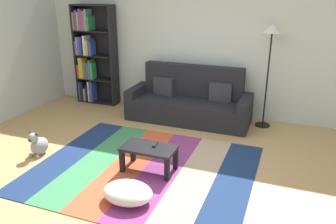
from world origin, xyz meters
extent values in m
plane|color=tan|center=(0.00, 0.00, 0.00)|extent=(14.00, 14.00, 0.00)
cube|color=silver|center=(0.00, 2.55, 1.35)|extent=(6.80, 0.10, 2.70)
cube|color=navy|center=(-1.40, 0.01, 0.01)|extent=(0.49, 2.47, 0.01)
cube|color=#387F4C|center=(-0.91, 0.01, 0.01)|extent=(0.49, 2.47, 0.01)
cube|color=#C64C2D|center=(-0.42, 0.01, 0.01)|extent=(0.49, 2.47, 0.01)
cube|color=#843370|center=(0.07, 0.01, 0.01)|extent=(0.49, 2.47, 0.01)
cube|color=tan|center=(0.56, 0.01, 0.01)|extent=(0.49, 2.47, 0.01)
cube|color=navy|center=(1.05, 0.01, 0.01)|extent=(0.49, 2.47, 0.01)
cube|color=black|center=(-0.16, 1.95, 0.20)|extent=(1.90, 0.80, 0.40)
cube|color=black|center=(-0.16, 2.25, 0.70)|extent=(1.90, 0.20, 0.60)
cube|color=black|center=(-1.20, 1.95, 0.28)|extent=(0.18, 0.80, 0.56)
cube|color=black|center=(0.88, 1.95, 0.28)|extent=(0.18, 0.80, 0.56)
cube|color=#333338|center=(-0.71, 2.13, 0.56)|extent=(0.42, 0.19, 0.36)
cube|color=#333338|center=(0.39, 2.13, 0.56)|extent=(0.42, 0.19, 0.36)
cube|color=black|center=(-2.74, 2.30, 1.02)|extent=(0.04, 0.28, 2.04)
cube|color=black|center=(-1.88, 2.30, 1.02)|extent=(0.04, 0.28, 2.04)
cube|color=black|center=(-2.31, 2.43, 1.02)|extent=(0.90, 0.01, 2.04)
cube|color=black|center=(-2.31, 2.30, 0.02)|extent=(0.86, 0.28, 0.02)
cube|color=black|center=(-2.31, 2.30, 0.52)|extent=(0.86, 0.28, 0.02)
cube|color=black|center=(-2.31, 2.30, 1.02)|extent=(0.86, 0.28, 0.02)
cube|color=black|center=(-2.31, 2.30, 1.52)|extent=(0.86, 0.28, 0.02)
cube|color=black|center=(-2.31, 2.30, 2.02)|extent=(0.86, 0.28, 0.02)
cube|color=#334CB2|center=(-2.71, 2.27, 0.23)|extent=(0.03, 0.21, 0.40)
cube|color=black|center=(-2.65, 2.30, 0.23)|extent=(0.05, 0.26, 0.41)
cube|color=#668C99|center=(-2.58, 2.29, 0.17)|extent=(0.05, 0.23, 0.27)
cube|color=black|center=(-2.53, 2.28, 0.20)|extent=(0.04, 0.21, 0.35)
cube|color=silver|center=(-2.48, 2.28, 0.25)|extent=(0.03, 0.21, 0.44)
cube|color=purple|center=(-2.44, 2.30, 0.18)|extent=(0.03, 0.26, 0.31)
cube|color=#334CB2|center=(-2.40, 2.28, 0.25)|extent=(0.03, 0.22, 0.44)
cube|color=red|center=(-2.70, 2.25, 0.67)|extent=(0.05, 0.16, 0.28)
cube|color=gold|center=(-2.65, 2.26, 0.75)|extent=(0.05, 0.17, 0.44)
cube|color=gold|center=(-2.60, 2.28, 0.74)|extent=(0.04, 0.21, 0.43)
cube|color=green|center=(-2.55, 2.27, 0.70)|extent=(0.04, 0.19, 0.34)
cube|color=red|center=(-2.50, 2.25, 0.71)|extent=(0.03, 0.16, 0.36)
cube|color=#334CB2|center=(-2.46, 2.25, 0.70)|extent=(0.05, 0.17, 0.34)
cube|color=green|center=(-2.41, 2.29, 0.73)|extent=(0.03, 0.23, 0.40)
cube|color=green|center=(-2.37, 2.26, 0.70)|extent=(0.05, 0.18, 0.35)
cube|color=purple|center=(-2.71, 2.29, 1.17)|extent=(0.03, 0.23, 0.28)
cube|color=#668C99|center=(-2.67, 2.26, 1.21)|extent=(0.04, 0.19, 0.37)
cube|color=#334CB2|center=(-2.62, 2.27, 1.21)|extent=(0.05, 0.21, 0.36)
cube|color=#334CB2|center=(-2.57, 2.27, 1.22)|extent=(0.03, 0.19, 0.37)
cube|color=black|center=(-2.53, 2.30, 1.18)|extent=(0.03, 0.25, 0.30)
cube|color=silver|center=(-2.49, 2.30, 1.23)|extent=(0.05, 0.25, 0.40)
cube|color=gold|center=(-2.43, 2.27, 1.18)|extent=(0.05, 0.21, 0.31)
cube|color=#334CB2|center=(-2.38, 2.27, 1.20)|extent=(0.03, 0.21, 0.33)
cube|color=#334CB2|center=(-2.35, 2.27, 1.17)|extent=(0.03, 0.21, 0.29)
cube|color=#8C6647|center=(-2.70, 2.27, 1.71)|extent=(0.05, 0.19, 0.35)
cube|color=#334CB2|center=(-2.64, 2.26, 1.73)|extent=(0.04, 0.18, 0.40)
cube|color=gold|center=(-2.59, 2.27, 1.71)|extent=(0.03, 0.19, 0.35)
cube|color=purple|center=(-2.54, 2.28, 1.74)|extent=(0.04, 0.22, 0.42)
cube|color=purple|center=(-2.49, 2.27, 1.73)|extent=(0.04, 0.19, 0.39)
cube|color=#8C6647|center=(-2.45, 2.26, 1.72)|extent=(0.04, 0.17, 0.38)
cube|color=#668C99|center=(-2.40, 2.29, 1.74)|extent=(0.05, 0.24, 0.42)
cube|color=green|center=(-2.36, 2.30, 1.67)|extent=(0.03, 0.26, 0.28)
cube|color=black|center=(-0.09, -0.01, 0.34)|extent=(0.73, 0.41, 0.04)
cube|color=black|center=(-0.42, -0.17, 0.17)|extent=(0.06, 0.06, 0.32)
cube|color=black|center=(0.23, -0.17, 0.17)|extent=(0.06, 0.06, 0.32)
cube|color=black|center=(-0.42, 0.16, 0.17)|extent=(0.06, 0.06, 0.32)
cube|color=black|center=(0.23, 0.16, 0.17)|extent=(0.06, 0.06, 0.32)
ellipsoid|color=white|center=(-0.04, -0.75, 0.12)|extent=(0.60, 0.46, 0.22)
ellipsoid|color=#9E998E|center=(-1.83, -0.13, 0.13)|extent=(0.22, 0.30, 0.26)
sphere|color=#9E998E|center=(-1.83, -0.23, 0.30)|extent=(0.15, 0.15, 0.15)
ellipsoid|color=#474440|center=(-1.83, -0.29, 0.29)|extent=(0.06, 0.07, 0.05)
ellipsoid|color=#474440|center=(-1.89, -0.21, 0.36)|extent=(0.05, 0.04, 0.08)
ellipsoid|color=#474440|center=(-1.78, -0.21, 0.36)|extent=(0.05, 0.04, 0.08)
sphere|color=#9E998E|center=(-1.89, -0.26, 0.03)|extent=(0.06, 0.06, 0.06)
sphere|color=#9E998E|center=(-1.77, -0.26, 0.03)|extent=(0.06, 0.06, 0.06)
cylinder|color=black|center=(1.18, 2.20, 0.01)|extent=(0.26, 0.26, 0.02)
cylinder|color=black|center=(1.18, 2.20, 0.84)|extent=(0.03, 0.03, 1.63)
cone|color=white|center=(1.18, 2.20, 1.73)|extent=(0.32, 0.32, 0.14)
cube|color=black|center=(-0.03, 0.07, 0.37)|extent=(0.06, 0.15, 0.02)
camera|label=1|loc=(1.61, -3.76, 2.38)|focal=36.48mm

